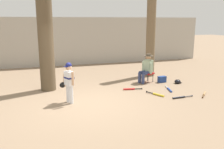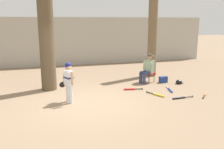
{
  "view_description": "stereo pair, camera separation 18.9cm",
  "coord_description": "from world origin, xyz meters",
  "px_view_note": "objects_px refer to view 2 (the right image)",
  "views": [
    {
      "loc": [
        -1.53,
        -7.21,
        2.58
      ],
      "look_at": [
        1.02,
        0.58,
        0.75
      ],
      "focal_mm": 39.2,
      "sensor_mm": 36.0,
      "label": 1
    },
    {
      "loc": [
        -1.35,
        -7.27,
        2.58
      ],
      "look_at": [
        1.02,
        0.58,
        0.75
      ],
      "focal_mm": 39.2,
      "sensor_mm": 36.0,
      "label": 2
    }
  ],
  "objects_px": {
    "tree_behind_spectator": "(152,36)",
    "bat_black_composite": "(181,98)",
    "bat_wood_tan": "(205,95)",
    "bat_red_barrel": "(131,89)",
    "young_ballplayer": "(68,80)",
    "bat_blue_youth": "(170,90)",
    "bat_yellow_trainer": "(157,95)",
    "folding_stool": "(149,74)",
    "seated_spectator": "(148,68)",
    "handbag_beside_stool": "(163,80)",
    "tree_near_player": "(46,31)",
    "batting_helmet_black": "(179,82)"
  },
  "relations": [
    {
      "from": "tree_behind_spectator",
      "to": "bat_wood_tan",
      "type": "distance_m",
      "value": 3.88
    },
    {
      "from": "folding_stool",
      "to": "bat_blue_youth",
      "type": "bearing_deg",
      "value": -82.25
    },
    {
      "from": "tree_behind_spectator",
      "to": "young_ballplayer",
      "type": "bearing_deg",
      "value": -146.84
    },
    {
      "from": "handbag_beside_stool",
      "to": "bat_black_composite",
      "type": "relative_size",
      "value": 0.43
    },
    {
      "from": "tree_behind_spectator",
      "to": "handbag_beside_stool",
      "type": "xyz_separation_m",
      "value": [
        -0.09,
        -1.34,
        -1.74
      ]
    },
    {
      "from": "bat_yellow_trainer",
      "to": "bat_red_barrel",
      "type": "height_order",
      "value": "same"
    },
    {
      "from": "bat_yellow_trainer",
      "to": "bat_wood_tan",
      "type": "bearing_deg",
      "value": -15.92
    },
    {
      "from": "folding_stool",
      "to": "bat_wood_tan",
      "type": "distance_m",
      "value": 2.56
    },
    {
      "from": "bat_wood_tan",
      "to": "bat_black_composite",
      "type": "relative_size",
      "value": 0.71
    },
    {
      "from": "bat_blue_youth",
      "to": "bat_black_composite",
      "type": "relative_size",
      "value": 1.03
    },
    {
      "from": "folding_stool",
      "to": "bat_yellow_trainer",
      "type": "distance_m",
      "value": 1.95
    },
    {
      "from": "handbag_beside_stool",
      "to": "bat_wood_tan",
      "type": "bearing_deg",
      "value": -75.61
    },
    {
      "from": "young_ballplayer",
      "to": "bat_black_composite",
      "type": "xyz_separation_m",
      "value": [
        3.63,
        -0.71,
        -0.71
      ]
    },
    {
      "from": "young_ballplayer",
      "to": "handbag_beside_stool",
      "type": "relative_size",
      "value": 3.84
    },
    {
      "from": "bat_yellow_trainer",
      "to": "young_ballplayer",
      "type": "bearing_deg",
      "value": 176.53
    },
    {
      "from": "seated_spectator",
      "to": "bat_red_barrel",
      "type": "distance_m",
      "value": 1.51
    },
    {
      "from": "bat_yellow_trainer",
      "to": "bat_red_barrel",
      "type": "xyz_separation_m",
      "value": [
        -0.62,
        0.93,
        0.0
      ]
    },
    {
      "from": "tree_behind_spectator",
      "to": "folding_stool",
      "type": "xyz_separation_m",
      "value": [
        -0.63,
        -1.1,
        -1.5
      ]
    },
    {
      "from": "folding_stool",
      "to": "seated_spectator",
      "type": "height_order",
      "value": "seated_spectator"
    },
    {
      "from": "bat_yellow_trainer",
      "to": "bat_red_barrel",
      "type": "bearing_deg",
      "value": 123.71
    },
    {
      "from": "tree_near_player",
      "to": "tree_behind_spectator",
      "type": "height_order",
      "value": "tree_near_player"
    },
    {
      "from": "young_ballplayer",
      "to": "bat_blue_youth",
      "type": "xyz_separation_m",
      "value": [
        3.77,
        0.25,
        -0.71
      ]
    },
    {
      "from": "folding_stool",
      "to": "seated_spectator",
      "type": "bearing_deg",
      "value": -158.88
    },
    {
      "from": "batting_helmet_black",
      "to": "bat_blue_youth",
      "type": "bearing_deg",
      "value": -138.02
    },
    {
      "from": "bat_black_composite",
      "to": "bat_blue_youth",
      "type": "bearing_deg",
      "value": 81.37
    },
    {
      "from": "folding_stool",
      "to": "bat_blue_youth",
      "type": "relative_size",
      "value": 0.64
    },
    {
      "from": "folding_stool",
      "to": "bat_wood_tan",
      "type": "xyz_separation_m",
      "value": [
        1.07,
        -2.3,
        -0.33
      ]
    },
    {
      "from": "folding_stool",
      "to": "seated_spectator",
      "type": "distance_m",
      "value": 0.29
    },
    {
      "from": "seated_spectator",
      "to": "bat_black_composite",
      "type": "relative_size",
      "value": 1.53
    },
    {
      "from": "young_ballplayer",
      "to": "handbag_beside_stool",
      "type": "distance_m",
      "value": 4.4
    },
    {
      "from": "folding_stool",
      "to": "batting_helmet_black",
      "type": "xyz_separation_m",
      "value": [
        1.06,
        -0.63,
        -0.29
      ]
    },
    {
      "from": "tree_near_player",
      "to": "bat_blue_youth",
      "type": "height_order",
      "value": "tree_near_player"
    },
    {
      "from": "tree_near_player",
      "to": "bat_wood_tan",
      "type": "xyz_separation_m",
      "value": [
        5.18,
        -2.38,
        -2.16
      ]
    },
    {
      "from": "tree_near_player",
      "to": "batting_helmet_black",
      "type": "xyz_separation_m",
      "value": [
        5.17,
        -0.71,
        -2.11
      ]
    },
    {
      "from": "bat_black_composite",
      "to": "handbag_beside_stool",
      "type": "bearing_deg",
      "value": 76.86
    },
    {
      "from": "bat_blue_youth",
      "to": "batting_helmet_black",
      "type": "bearing_deg",
      "value": 41.98
    },
    {
      "from": "tree_behind_spectator",
      "to": "bat_black_composite",
      "type": "distance_m",
      "value": 3.96
    },
    {
      "from": "batting_helmet_black",
      "to": "bat_wood_tan",
      "type": "bearing_deg",
      "value": -89.75
    },
    {
      "from": "tree_near_player",
      "to": "bat_yellow_trainer",
      "type": "bearing_deg",
      "value": -28.38
    },
    {
      "from": "folding_stool",
      "to": "bat_blue_youth",
      "type": "xyz_separation_m",
      "value": [
        0.19,
        -1.41,
        -0.33
      ]
    },
    {
      "from": "tree_behind_spectator",
      "to": "batting_helmet_black",
      "type": "relative_size",
      "value": 13.94
    },
    {
      "from": "tree_behind_spectator",
      "to": "young_ballplayer",
      "type": "height_order",
      "value": "tree_behind_spectator"
    },
    {
      "from": "handbag_beside_stool",
      "to": "bat_black_composite",
      "type": "height_order",
      "value": "handbag_beside_stool"
    },
    {
      "from": "tree_behind_spectator",
      "to": "bat_red_barrel",
      "type": "height_order",
      "value": "tree_behind_spectator"
    },
    {
      "from": "tree_near_player",
      "to": "bat_red_barrel",
      "type": "relative_size",
      "value": 7.02
    },
    {
      "from": "bat_wood_tan",
      "to": "young_ballplayer",
      "type": "bearing_deg",
      "value": 172.11
    },
    {
      "from": "handbag_beside_stool",
      "to": "bat_black_composite",
      "type": "distance_m",
      "value": 2.18
    },
    {
      "from": "bat_yellow_trainer",
      "to": "bat_black_composite",
      "type": "xyz_separation_m",
      "value": [
        0.59,
        -0.53,
        0.0
      ]
    },
    {
      "from": "tree_near_player",
      "to": "tree_behind_spectator",
      "type": "bearing_deg",
      "value": 12.04
    },
    {
      "from": "bat_blue_youth",
      "to": "bat_wood_tan",
      "type": "relative_size",
      "value": 1.45
    }
  ]
}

